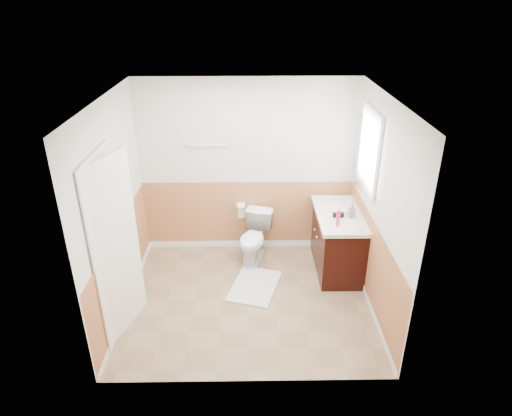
{
  "coord_description": "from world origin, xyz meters",
  "views": [
    {
      "loc": [
        0.03,
        -4.51,
        3.49
      ],
      "look_at": [
        0.1,
        0.25,
        1.15
      ],
      "focal_mm": 31.27,
      "sensor_mm": 36.0,
      "label": 1
    }
  ],
  "objects_px": {
    "bath_mat": "(255,286)",
    "soap_dispenser": "(352,211)",
    "lotion_bottle": "(338,218)",
    "toilet": "(254,238)",
    "vanity_cabinet": "(337,243)"
  },
  "relations": [
    {
      "from": "bath_mat",
      "to": "soap_dispenser",
      "type": "relative_size",
      "value": 4.76
    },
    {
      "from": "bath_mat",
      "to": "lotion_bottle",
      "type": "bearing_deg",
      "value": 4.55
    },
    {
      "from": "bath_mat",
      "to": "lotion_bottle",
      "type": "height_order",
      "value": "lotion_bottle"
    },
    {
      "from": "toilet",
      "to": "lotion_bottle",
      "type": "height_order",
      "value": "lotion_bottle"
    },
    {
      "from": "bath_mat",
      "to": "soap_dispenser",
      "type": "bearing_deg",
      "value": 14.26
    },
    {
      "from": "vanity_cabinet",
      "to": "toilet",
      "type": "bearing_deg",
      "value": 168.89
    },
    {
      "from": "bath_mat",
      "to": "soap_dispenser",
      "type": "height_order",
      "value": "soap_dispenser"
    },
    {
      "from": "lotion_bottle",
      "to": "soap_dispenser",
      "type": "bearing_deg",
      "value": 46.99
    },
    {
      "from": "lotion_bottle",
      "to": "soap_dispenser",
      "type": "height_order",
      "value": "lotion_bottle"
    },
    {
      "from": "toilet",
      "to": "lotion_bottle",
      "type": "xyz_separation_m",
      "value": [
        1.03,
        -0.57,
        0.61
      ]
    },
    {
      "from": "toilet",
      "to": "vanity_cabinet",
      "type": "height_order",
      "value": "vanity_cabinet"
    },
    {
      "from": "toilet",
      "to": "soap_dispenser",
      "type": "relative_size",
      "value": 4.13
    },
    {
      "from": "vanity_cabinet",
      "to": "lotion_bottle",
      "type": "relative_size",
      "value": 5.0
    },
    {
      "from": "toilet",
      "to": "soap_dispenser",
      "type": "xyz_separation_m",
      "value": [
        1.25,
        -0.33,
        0.59
      ]
    },
    {
      "from": "bath_mat",
      "to": "soap_dispenser",
      "type": "xyz_separation_m",
      "value": [
        1.25,
        0.32,
        0.92
      ]
    }
  ]
}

